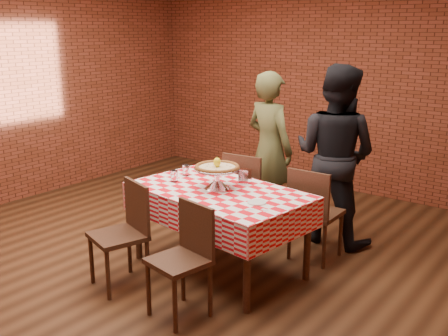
{
  "coord_description": "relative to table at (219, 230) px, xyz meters",
  "views": [
    {
      "loc": [
        3.22,
        -3.4,
        2.14
      ],
      "look_at": [
        0.48,
        0.17,
        0.92
      ],
      "focal_mm": 41.79,
      "sensor_mm": 36.0,
      "label": 1
    }
  ],
  "objects": [
    {
      "name": "ground",
      "position": [
        -0.51,
        -0.05,
        -0.38
      ],
      "size": [
        6.0,
        6.0,
        0.0
      ],
      "primitive_type": "plane",
      "color": "black",
      "rests_on": "ground"
    },
    {
      "name": "back_wall",
      "position": [
        -0.51,
        2.95,
        1.08
      ],
      "size": [
        5.5,
        0.0,
        5.5
      ],
      "primitive_type": "plane",
      "rotation": [
        1.57,
        0.0,
        0.0
      ],
      "color": "maroon",
      "rests_on": "ground"
    },
    {
      "name": "table",
      "position": [
        0.0,
        0.0,
        0.0
      ],
      "size": [
        1.66,
        1.13,
        0.75
      ],
      "primitive_type": "cube",
      "rotation": [
        0.0,
        0.0,
        -0.13
      ],
      "color": "#462A19",
      "rests_on": "ground"
    },
    {
      "name": "tablecloth",
      "position": [
        0.0,
        0.0,
        0.25
      ],
      "size": [
        1.7,
        1.17,
        0.27
      ],
      "primitive_type": null,
      "rotation": [
        0.0,
        0.0,
        -0.13
      ],
      "color": "red",
      "rests_on": "table"
    },
    {
      "name": "pizza_stand",
      "position": [
        -0.03,
        0.02,
        0.48
      ],
      "size": [
        0.48,
        0.48,
        0.18
      ],
      "primitive_type": null,
      "rotation": [
        0.0,
        0.0,
        0.18
      ],
      "color": "silver",
      "rests_on": "tablecloth"
    },
    {
      "name": "pizza",
      "position": [
        -0.03,
        0.02,
        0.57
      ],
      "size": [
        0.46,
        0.46,
        0.03
      ],
      "primitive_type": "cylinder",
      "rotation": [
        0.0,
        0.0,
        0.18
      ],
      "color": "beige",
      "rests_on": "pizza_stand"
    },
    {
      "name": "lemon",
      "position": [
        -0.03,
        0.02,
        0.62
      ],
      "size": [
        0.08,
        0.08,
        0.08
      ],
      "primitive_type": "ellipsoid",
      "rotation": [
        0.0,
        0.0,
        0.18
      ],
      "color": "yellow",
      "rests_on": "pizza"
    },
    {
      "name": "water_glass_left",
      "position": [
        -0.48,
        -0.06,
        0.44
      ],
      "size": [
        0.08,
        0.08,
        0.11
      ],
      "primitive_type": "cylinder",
      "rotation": [
        0.0,
        0.0,
        -0.13
      ],
      "color": "white",
      "rests_on": "tablecloth"
    },
    {
      "name": "water_glass_right",
      "position": [
        -0.53,
        0.16,
        0.44
      ],
      "size": [
        0.08,
        0.08,
        0.11
      ],
      "primitive_type": "cylinder",
      "rotation": [
        0.0,
        0.0,
        -0.13
      ],
      "color": "white",
      "rests_on": "tablecloth"
    },
    {
      "name": "side_plate",
      "position": [
        0.47,
        -0.1,
        0.39
      ],
      "size": [
        0.17,
        0.17,
        0.01
      ],
      "primitive_type": "cylinder",
      "rotation": [
        0.0,
        0.0,
        -0.13
      ],
      "color": "white",
      "rests_on": "tablecloth"
    },
    {
      "name": "sweetener_packet_a",
      "position": [
        0.52,
        -0.26,
        0.39
      ],
      "size": [
        0.06,
        0.06,
        0.0
      ],
      "primitive_type": "cube",
      "rotation": [
        0.0,
        0.0,
        0.54
      ],
      "color": "white",
      "rests_on": "tablecloth"
    },
    {
      "name": "sweetener_packet_b",
      "position": [
        0.62,
        -0.21,
        0.39
      ],
      "size": [
        0.05,
        0.04,
        0.0
      ],
      "primitive_type": "cube",
      "rotation": [
        0.0,
        0.0,
        0.04
      ],
      "color": "white",
      "rests_on": "tablecloth"
    },
    {
      "name": "condiment_caddy",
      "position": [
        0.08,
        0.29,
        0.45
      ],
      "size": [
        0.11,
        0.09,
        0.14
      ],
      "primitive_type": "cube",
      "rotation": [
        0.0,
        0.0,
        0.19
      ],
      "color": "silver",
      "rests_on": "tablecloth"
    },
    {
      "name": "chair_near_left",
      "position": [
        -0.47,
        -0.77,
        0.07
      ],
      "size": [
        0.52,
        0.52,
        0.89
      ],
      "primitive_type": null,
      "rotation": [
        0.0,
        0.0,
        -0.3
      ],
      "color": "#462A19",
      "rests_on": "ground"
    },
    {
      "name": "chair_near_right",
      "position": [
        0.26,
        -0.83,
        0.06
      ],
      "size": [
        0.46,
        0.46,
        0.87
      ],
      "primitive_type": null,
      "rotation": [
        0.0,
        0.0,
        -0.18
      ],
      "color": "#462A19",
      "rests_on": "ground"
    },
    {
      "name": "chair_far_left",
      "position": [
        -0.22,
        0.82,
        0.08
      ],
      "size": [
        0.48,
        0.48,
        0.92
      ],
      "primitive_type": null,
      "rotation": [
        0.0,
        0.0,
        3.24
      ],
      "color": "#462A19",
      "rests_on": "ground"
    },
    {
      "name": "chair_far_right",
      "position": [
        0.58,
        0.75,
        0.07
      ],
      "size": [
        0.43,
        0.43,
        0.9
      ],
      "primitive_type": null,
      "rotation": [
        0.0,
        0.0,
        3.17
      ],
      "color": "#462A19",
      "rests_on": "ground"
    },
    {
      "name": "diner_olive",
      "position": [
        -0.29,
        1.28,
        0.47
      ],
      "size": [
        0.69,
        0.53,
        1.7
      ],
      "primitive_type": "imported",
      "rotation": [
        0.0,
        0.0,
        2.93
      ],
      "color": "#4E502A",
      "rests_on": "ground"
    },
    {
      "name": "diner_black",
      "position": [
        0.5,
        1.25,
        0.53
      ],
      "size": [
        0.89,
        0.7,
        1.81
      ],
      "primitive_type": "imported",
      "rotation": [
        0.0,
        0.0,
        3.12
      ],
      "color": "black",
      "rests_on": "ground"
    }
  ]
}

